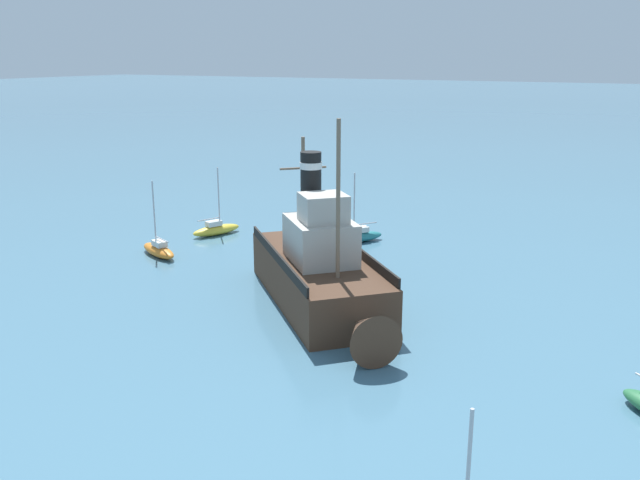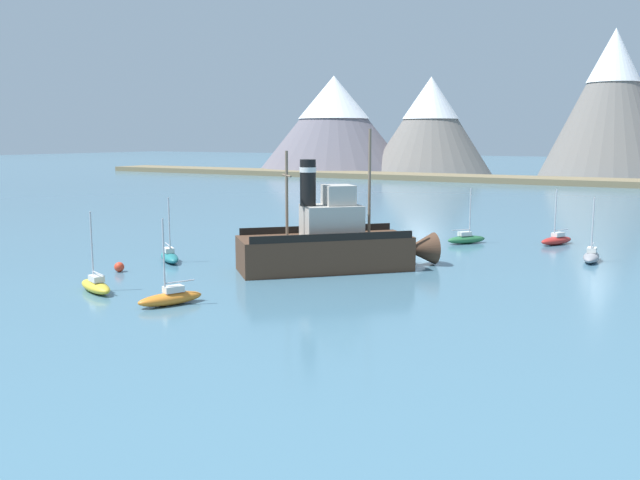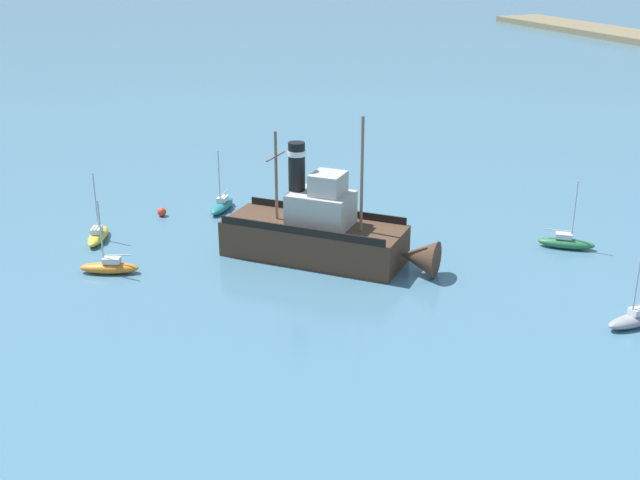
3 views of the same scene
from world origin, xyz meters
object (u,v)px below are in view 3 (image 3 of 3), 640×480
sailboat_teal (222,205)px  mooring_buoy (162,212)px  sailboat_orange (109,267)px  sailboat_grey (635,319)px  sailboat_green (566,242)px  sailboat_yellow (98,235)px  old_tugboat (322,233)px

sailboat_teal → mooring_buoy: sailboat_teal is taller
sailboat_teal → sailboat_orange: bearing=-47.6°
sailboat_grey → sailboat_green: bearing=160.3°
sailboat_teal → mooring_buoy: (-0.43, -4.65, -0.08)m
sailboat_yellow → sailboat_orange: 6.09m
sailboat_grey → sailboat_teal: bearing=-150.1°
sailboat_green → sailboat_orange: 30.75m
sailboat_grey → sailboat_orange: bearing=-125.5°
sailboat_green → sailboat_orange: size_ratio=1.00×
old_tugboat → sailboat_orange: (-3.00, -13.51, -1.40)m
sailboat_grey → sailboat_yellow: 35.62m
sailboat_grey → sailboat_yellow: size_ratio=1.00×
sailboat_grey → sailboat_orange: size_ratio=1.00×
mooring_buoy → sailboat_orange: bearing=-29.3°
sailboat_grey → sailboat_yellow: same height
sailboat_yellow → sailboat_orange: (6.09, -0.12, 0.00)m
sailboat_orange → mooring_buoy: size_ratio=7.12×
sailboat_grey → sailboat_teal: 31.86m
sailboat_green → sailboat_grey: bearing=-19.7°
sailboat_orange → sailboat_teal: size_ratio=1.00×
sailboat_yellow → sailboat_teal: same height
old_tugboat → mooring_buoy: bearing=-147.1°
sailboat_teal → mooring_buoy: 4.67m
sailboat_grey → sailboat_teal: same height
old_tugboat → sailboat_yellow: (-9.09, -13.39, -1.40)m
sailboat_green → sailboat_teal: size_ratio=1.00×
sailboat_green → mooring_buoy: sailboat_green is taller
sailboat_orange → sailboat_grey: bearing=54.5°
old_tugboat → sailboat_teal: old_tugboat is taller
sailboat_yellow → sailboat_teal: (-3.05, 9.90, 0.00)m
sailboat_yellow → sailboat_green: (13.64, 29.69, 0.00)m
old_tugboat → sailboat_orange: bearing=-102.5°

